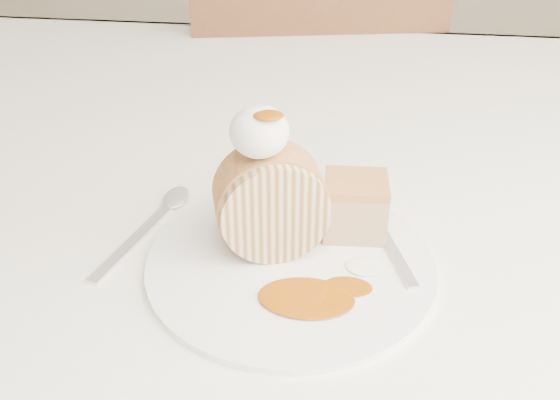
# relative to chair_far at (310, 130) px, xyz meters

# --- Properties ---
(table) EXTENTS (1.40, 0.90, 0.75)m
(table) POSITION_rel_chair_far_xyz_m (0.09, -0.53, 0.15)
(table) COLOR white
(table) RESTS_ON ground
(chair_far) EXTENTS (0.50, 0.50, 0.90)m
(chair_far) POSITION_rel_chair_far_xyz_m (0.00, 0.00, 0.00)
(chair_far) COLOR brown
(chair_far) RESTS_ON ground
(plate) EXTENTS (0.25, 0.25, 0.01)m
(plate) POSITION_rel_chair_far_xyz_m (0.04, -0.73, 0.24)
(plate) COLOR white
(plate) RESTS_ON table
(roulade_slice) EXTENTS (0.10, 0.07, 0.09)m
(roulade_slice) POSITION_rel_chair_far_xyz_m (0.02, -0.71, 0.29)
(roulade_slice) COLOR #CBB18D
(roulade_slice) RESTS_ON plate
(cake_chunk) EXTENTS (0.06, 0.05, 0.04)m
(cake_chunk) POSITION_rel_chair_far_xyz_m (0.09, -0.68, 0.26)
(cake_chunk) COLOR #BA8346
(cake_chunk) RESTS_ON plate
(whipped_cream) EXTENTS (0.05, 0.05, 0.04)m
(whipped_cream) POSITION_rel_chair_far_xyz_m (0.01, -0.71, 0.35)
(whipped_cream) COLOR white
(whipped_cream) RESTS_ON roulade_slice
(caramel_drizzle) EXTENTS (0.02, 0.02, 0.01)m
(caramel_drizzle) POSITION_rel_chair_far_xyz_m (0.02, -0.72, 0.37)
(caramel_drizzle) COLOR #8B4005
(caramel_drizzle) RESTS_ON whipped_cream
(caramel_pool) EXTENTS (0.08, 0.05, 0.00)m
(caramel_pool) POSITION_rel_chair_far_xyz_m (0.05, -0.78, 0.24)
(caramel_pool) COLOR #8B4005
(caramel_pool) RESTS_ON plate
(fork) EXTENTS (0.06, 0.14, 0.00)m
(fork) POSITION_rel_chair_far_xyz_m (0.12, -0.71, 0.24)
(fork) COLOR silver
(fork) RESTS_ON plate
(spoon) EXTENTS (0.06, 0.14, 0.00)m
(spoon) POSITION_rel_chair_far_xyz_m (-0.10, -0.72, 0.24)
(spoon) COLOR silver
(spoon) RESTS_ON table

